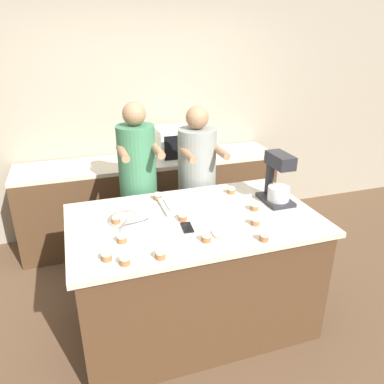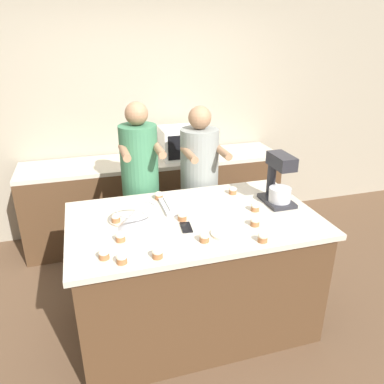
{
  "view_description": "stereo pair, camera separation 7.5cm",
  "coord_description": "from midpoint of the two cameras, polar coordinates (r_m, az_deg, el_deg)",
  "views": [
    {
      "loc": [
        -0.78,
        -2.3,
        2.19
      ],
      "look_at": [
        0.0,
        0.05,
        1.13
      ],
      "focal_mm": 35.0,
      "sensor_mm": 36.0,
      "label": 1
    },
    {
      "loc": [
        -0.71,
        -2.32,
        2.19
      ],
      "look_at": [
        0.0,
        0.05,
        1.13
      ],
      "focal_mm": 35.0,
      "sensor_mm": 36.0,
      "label": 2
    }
  ],
  "objects": [
    {
      "name": "cupcake_8",
      "position": [
        2.46,
        11.58,
        -6.77
      ],
      "size": [
        0.07,
        0.07,
        0.06
      ],
      "color": "#9E6038",
      "rests_on": "island_counter"
    },
    {
      "name": "cupcake_9",
      "position": [
        2.3,
        -12.37,
        -9.21
      ],
      "size": [
        0.07,
        0.07,
        0.06
      ],
      "color": "#9E6038",
      "rests_on": "island_counter"
    },
    {
      "name": "cupcake_1",
      "position": [
        3.01,
        -4.37,
        -0.53
      ],
      "size": [
        0.07,
        0.07,
        0.06
      ],
      "color": "#9E6038",
      "rests_on": "island_counter"
    },
    {
      "name": "person_left",
      "position": [
        3.36,
        -7.14,
        0.09
      ],
      "size": [
        0.34,
        0.5,
        1.67
      ],
      "color": "brown",
      "rests_on": "ground_plane"
    },
    {
      "name": "ground_plane",
      "position": [
        3.27,
        0.97,
        -18.88
      ],
      "size": [
        16.0,
        16.0,
        0.0
      ],
      "primitive_type": "plane",
      "color": "brown"
    },
    {
      "name": "cupcake_4",
      "position": [
        2.42,
        2.79,
        -6.89
      ],
      "size": [
        0.07,
        0.07,
        0.06
      ],
      "color": "#9E6038",
      "rests_on": "island_counter"
    },
    {
      "name": "cupcake_3",
      "position": [
        2.26,
        -4.34,
        -9.27
      ],
      "size": [
        0.07,
        0.07,
        0.06
      ],
      "color": "#9E6038",
      "rests_on": "island_counter"
    },
    {
      "name": "person_right",
      "position": [
        3.49,
        1.74,
        0.49
      ],
      "size": [
        0.36,
        0.51,
        1.61
      ],
      "color": "#33384C",
      "rests_on": "ground_plane"
    },
    {
      "name": "cupcake_0",
      "position": [
        2.64,
        10.37,
        -4.44
      ],
      "size": [
        0.07,
        0.07,
        0.06
      ],
      "color": "#9E6038",
      "rests_on": "island_counter"
    },
    {
      "name": "cupcake_2",
      "position": [
        2.86,
        10.33,
        -2.25
      ],
      "size": [
        0.07,
        0.07,
        0.06
      ],
      "color": "#9E6038",
      "rests_on": "island_counter"
    },
    {
      "name": "stand_mixer",
      "position": [
        2.97,
        13.77,
        1.48
      ],
      "size": [
        0.2,
        0.3,
        0.4
      ],
      "color": "#232328",
      "rests_on": "island_counter"
    },
    {
      "name": "back_counter",
      "position": [
        4.24,
        -5.05,
        -0.91
      ],
      "size": [
        2.8,
        0.6,
        0.93
      ],
      "color": "#4C331E",
      "rests_on": "ground_plane"
    },
    {
      "name": "cupcake_6",
      "position": [
        2.7,
        -10.78,
        -3.88
      ],
      "size": [
        0.07,
        0.07,
        0.06
      ],
      "color": "#9E6038",
      "rests_on": "island_counter"
    },
    {
      "name": "cupcake_11",
      "position": [
        2.46,
        -10.02,
        -6.71
      ],
      "size": [
        0.07,
        0.07,
        0.06
      ],
      "color": "#9E6038",
      "rests_on": "island_counter"
    },
    {
      "name": "cupcake_10",
      "position": [
        3.12,
        6.9,
        0.26
      ],
      "size": [
        0.07,
        0.07,
        0.06
      ],
      "color": "#9E6038",
      "rests_on": "island_counter"
    },
    {
      "name": "cell_phone",
      "position": [
        2.58,
        -0.06,
        -5.4
      ],
      "size": [
        0.08,
        0.15,
        0.01
      ],
      "color": "black",
      "rests_on": "island_counter"
    },
    {
      "name": "mixing_bowl",
      "position": [
        2.58,
        -7.54,
        -3.85
      ],
      "size": [
        0.28,
        0.28,
        0.15
      ],
      "color": "#BCBCC1",
      "rests_on": "island_counter"
    },
    {
      "name": "island_counter",
      "position": [
        2.97,
        1.04,
        -12.05
      ],
      "size": [
        1.8,
        1.07,
        0.95
      ],
      "color": "#4C331E",
      "rests_on": "ground_plane"
    },
    {
      "name": "cupcake_5",
      "position": [
        2.67,
        -0.7,
        -3.71
      ],
      "size": [
        0.07,
        0.07,
        0.06
      ],
      "color": "#9E6038",
      "rests_on": "island_counter"
    },
    {
      "name": "back_wall",
      "position": [
        4.3,
        -6.45,
        11.81
      ],
      "size": [
        10.0,
        0.06,
        2.7
      ],
      "color": "gray",
      "rests_on": "ground_plane"
    },
    {
      "name": "baking_tray",
      "position": [
        2.9,
        -0.02,
        -1.75
      ],
      "size": [
        0.39,
        0.3,
        0.04
      ],
      "color": "#BCBCC1",
      "rests_on": "island_counter"
    },
    {
      "name": "small_plate",
      "position": [
        2.51,
        5.81,
        -6.31
      ],
      "size": [
        0.18,
        0.18,
        0.02
      ],
      "color": "beige",
      "rests_on": "island_counter"
    },
    {
      "name": "microwave_oven",
      "position": [
        4.09,
        -1.14,
        7.57
      ],
      "size": [
        0.44,
        0.39,
        0.32
      ],
      "color": "silver",
      "rests_on": "back_counter"
    },
    {
      "name": "cupcake_7",
      "position": [
        2.24,
        -9.72,
        -9.94
      ],
      "size": [
        0.07,
        0.07,
        0.06
      ],
      "color": "#9E6038",
      "rests_on": "island_counter"
    }
  ]
}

